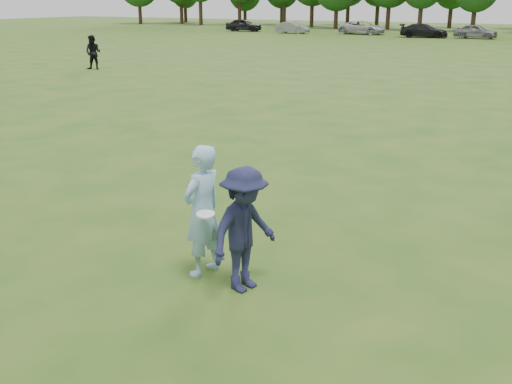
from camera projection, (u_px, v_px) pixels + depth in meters
ground at (253, 282)px, 8.85m from camera, size 200.00×200.00×0.00m
thrower at (202, 211)px, 8.85m from camera, size 0.59×0.80×2.01m
defender at (244, 230)px, 8.39m from camera, size 0.93×1.30×1.83m
player_far_a at (93, 52)px, 34.89m from camera, size 1.13×0.98×1.96m
car_a at (244, 25)px, 75.21m from camera, size 4.69×2.40×1.53m
car_b at (292, 28)px, 70.68m from camera, size 4.12×1.60×1.34m
car_c at (362, 28)px, 68.81m from camera, size 5.52×2.75×1.50m
car_d at (424, 31)px, 63.18m from camera, size 5.12×2.54×1.43m
car_e at (476, 31)px, 61.54m from camera, size 4.41×2.04×1.46m
disc_in_play at (206, 214)px, 8.51m from camera, size 0.31×0.31×0.06m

